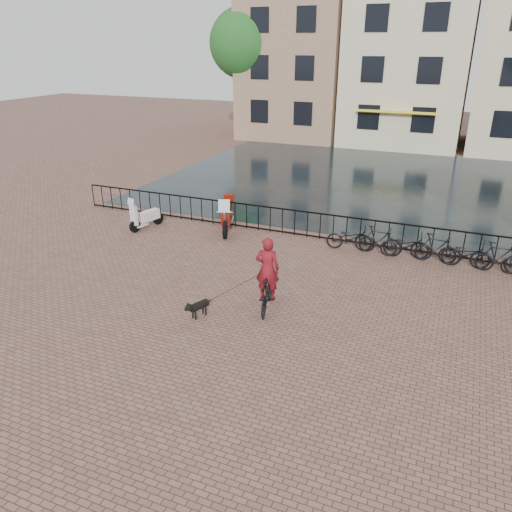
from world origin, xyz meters
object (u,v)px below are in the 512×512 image
at_px(motorcycle, 227,211).
at_px(cyclist, 267,278).
at_px(scooter, 146,211).
at_px(dog, 199,308).

bearing_deg(motorcycle, cyclist, -74.49).
height_order(cyclist, motorcycle, cyclist).
xyz_separation_m(cyclist, scooter, (-6.82, 4.26, -0.24)).
bearing_deg(scooter, dog, -30.06).
relative_size(cyclist, motorcycle, 1.10).
bearing_deg(cyclist, motorcycle, -66.47).
height_order(dog, motorcycle, motorcycle).
xyz_separation_m(dog, motorcycle, (-2.20, 6.30, 0.53)).
distance_m(dog, motorcycle, 6.70).
bearing_deg(motorcycle, scooter, 177.29).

